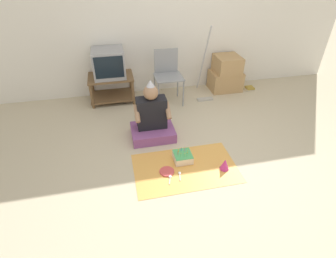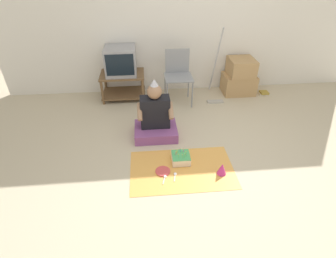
% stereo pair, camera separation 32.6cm
% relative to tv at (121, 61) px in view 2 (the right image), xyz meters
% --- Properties ---
extents(ground_plane, '(16.00, 16.00, 0.00)m').
position_rel_tv_xyz_m(ground_plane, '(1.12, -1.99, -0.67)').
color(ground_plane, beige).
extents(wall_back, '(6.40, 0.06, 2.55)m').
position_rel_tv_xyz_m(wall_back, '(1.12, 0.29, 0.60)').
color(wall_back, white).
rests_on(wall_back, ground_plane).
extents(tv_stand, '(0.74, 0.52, 0.45)m').
position_rel_tv_xyz_m(tv_stand, '(0.00, -0.00, -0.40)').
color(tv_stand, brown).
rests_on(tv_stand, ground_plane).
extents(tv, '(0.50, 0.49, 0.45)m').
position_rel_tv_xyz_m(tv, '(0.00, 0.00, 0.00)').
color(tv, '#99999E').
rests_on(tv, tv_stand).
extents(folding_chair, '(0.46, 0.42, 0.87)m').
position_rel_tv_xyz_m(folding_chair, '(0.94, -0.21, -0.15)').
color(folding_chair, gray).
rests_on(folding_chair, ground_plane).
extents(cardboard_box_stack, '(0.57, 0.46, 0.64)m').
position_rel_tv_xyz_m(cardboard_box_stack, '(2.09, -0.01, -0.37)').
color(cardboard_box_stack, tan).
rests_on(cardboard_box_stack, ground_plane).
extents(dust_mop, '(0.28, 0.53, 1.26)m').
position_rel_tv_xyz_m(dust_mop, '(1.58, -0.22, -0.30)').
color(dust_mop, '#B2ADA3').
rests_on(dust_mop, ground_plane).
extents(book_pile, '(0.18, 0.15, 0.05)m').
position_rel_tv_xyz_m(book_pile, '(2.55, -0.13, -0.65)').
color(book_pile, beige).
rests_on(book_pile, ground_plane).
extents(person_seated, '(0.59, 0.47, 0.84)m').
position_rel_tv_xyz_m(person_seated, '(0.50, -1.22, -0.41)').
color(person_seated, '#8C4C8C').
rests_on(person_seated, ground_plane).
extents(party_cloth, '(1.25, 0.77, 0.01)m').
position_rel_tv_xyz_m(party_cloth, '(0.77, -1.98, -0.67)').
color(party_cloth, '#EFA84C').
rests_on(party_cloth, ground_plane).
extents(birthday_cake, '(0.22, 0.22, 0.16)m').
position_rel_tv_xyz_m(birthday_cake, '(0.78, -1.83, -0.62)').
color(birthday_cake, '#F4E0C6').
rests_on(birthday_cake, party_cloth).
extents(party_hat_blue, '(0.11, 0.11, 0.15)m').
position_rel_tv_xyz_m(party_hat_blue, '(1.23, -2.10, -0.59)').
color(party_hat_blue, '#CC338C').
rests_on(party_hat_blue, party_cloth).
extents(paper_plate, '(0.18, 0.18, 0.01)m').
position_rel_tv_xyz_m(paper_plate, '(0.54, -2.00, -0.66)').
color(paper_plate, '#D84C4C').
rests_on(paper_plate, party_cloth).
extents(plastic_spoon_near, '(0.05, 0.14, 0.01)m').
position_rel_tv_xyz_m(plastic_spoon_near, '(0.68, -2.07, -0.66)').
color(plastic_spoon_near, white).
rests_on(plastic_spoon_near, party_cloth).
extents(plastic_spoon_far, '(0.06, 0.14, 0.01)m').
position_rel_tv_xyz_m(plastic_spoon_far, '(0.56, -2.10, -0.66)').
color(plastic_spoon_far, white).
rests_on(plastic_spoon_far, party_cloth).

